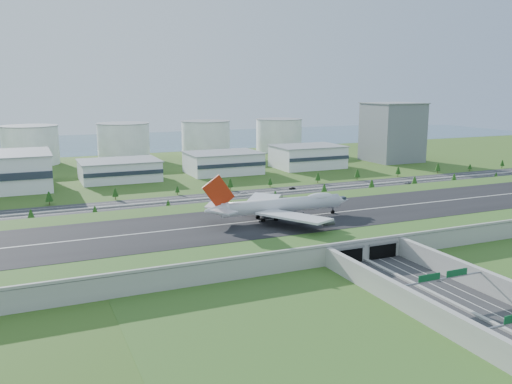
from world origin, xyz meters
name	(u,v)px	position (x,y,z in m)	size (l,w,h in m)	color
ground	(307,232)	(0.00, 0.00, 0.00)	(1200.00, 1200.00, 0.00)	#2F4515
airfield_deck	(307,224)	(0.00, -0.09, 4.12)	(520.00, 100.00, 9.20)	gray
underpass_road	(451,294)	(0.00, -99.42, 3.43)	(38.80, 120.40, 8.00)	#28282B
sign_gantry_near	(443,280)	(0.00, -95.04, 6.95)	(38.70, 0.70, 9.80)	gray
north_expressway	(237,196)	(0.00, 95.00, 0.06)	(560.00, 36.00, 0.12)	#28282B
tree_row	(273,186)	(26.80, 95.99, 4.77)	(502.23, 48.69, 8.38)	#3D2819
hangar_mid_a	(119,170)	(-60.00, 190.00, 7.50)	(58.00, 42.00, 15.00)	silver
hangar_mid_b	(223,163)	(25.00, 190.00, 8.50)	(58.00, 42.00, 17.00)	silver
hangar_mid_c	(308,157)	(105.00, 190.00, 9.50)	(58.00, 42.00, 19.00)	silver
office_tower	(392,132)	(200.00, 195.00, 27.50)	(46.00, 46.00, 55.00)	slate
fuel_tank_a	(30,145)	(-120.00, 310.00, 17.50)	(50.00, 50.00, 35.00)	silver
fuel_tank_b	(124,142)	(-35.00, 310.00, 17.50)	(50.00, 50.00, 35.00)	silver
fuel_tank_c	(206,138)	(50.00, 310.00, 17.50)	(50.00, 50.00, 35.00)	silver
fuel_tank_d	(279,135)	(135.00, 310.00, 17.50)	(50.00, 50.00, 35.00)	silver
bay_water	(128,142)	(0.00, 480.00, 0.03)	(1200.00, 260.00, 0.06)	#3D5F74
boeing_747	(280,205)	(-15.01, 0.19, 14.74)	(77.32, 73.01, 23.89)	silver
car_0	(395,287)	(-9.60, -81.85, 0.95)	(1.96, 4.87, 1.66)	#B4B4B9
car_1	(454,319)	(-9.25, -110.64, 0.78)	(1.41, 4.04, 1.33)	silver
car_2	(431,276)	(10.72, -77.75, 0.86)	(2.47, 5.35, 1.49)	#0C163C
car_5	(292,188)	(44.26, 102.08, 0.89)	(1.64, 4.70, 1.55)	black
car_6	(408,183)	(133.77, 87.87, 0.91)	(2.61, 5.67, 1.58)	#B3B4B8
car_7	(244,193)	(7.05, 100.57, 0.94)	(2.30, 5.65, 1.64)	silver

